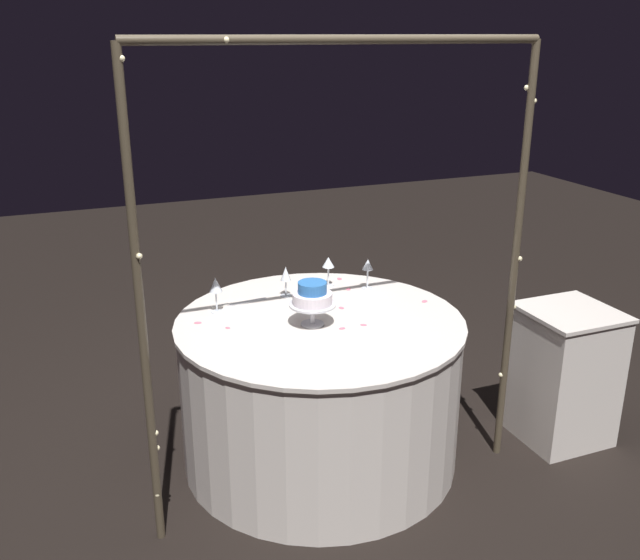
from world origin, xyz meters
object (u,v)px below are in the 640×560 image
(side_table, at_px, (563,374))
(cake_knife, at_px, (236,304))
(decorative_arch, at_px, (348,221))
(wine_glass_1, at_px, (286,275))
(tiered_cake, at_px, (312,297))
(wine_glass_2, at_px, (368,267))
(main_table, at_px, (320,390))
(wine_glass_0, at_px, (216,286))
(wine_glass_3, at_px, (328,264))

(side_table, bearing_deg, cake_knife, -21.96)
(decorative_arch, xyz_separation_m, wine_glass_1, (0.04, -0.68, -0.45))
(tiered_cake, distance_m, wine_glass_2, 0.57)
(tiered_cake, height_order, cake_knife, tiered_cake)
(wine_glass_1, bearing_deg, main_table, 96.67)
(wine_glass_0, bearing_deg, wine_glass_3, -167.71)
(wine_glass_0, bearing_deg, wine_glass_1, -167.70)
(decorative_arch, bearing_deg, wine_glass_2, -122.90)
(main_table, bearing_deg, wine_glass_3, -117.32)
(tiered_cake, distance_m, wine_glass_0, 0.50)
(tiered_cake, bearing_deg, wine_glass_1, -91.67)
(main_table, bearing_deg, decorative_arch, 89.82)
(tiered_cake, distance_m, wine_glass_3, 0.54)
(wine_glass_0, bearing_deg, side_table, 161.29)
(wine_glass_1, height_order, cake_knife, wine_glass_1)
(side_table, height_order, wine_glass_1, wine_glass_1)
(wine_glass_0, bearing_deg, tiered_cake, 139.36)
(wine_glass_1, bearing_deg, wine_glass_2, 172.47)
(decorative_arch, height_order, wine_glass_2, decorative_arch)
(wine_glass_0, distance_m, wine_glass_3, 0.67)
(wine_glass_1, relative_size, wine_glass_3, 0.97)
(main_table, relative_size, wine_glass_3, 8.45)
(side_table, distance_m, wine_glass_2, 1.17)
(tiered_cake, relative_size, wine_glass_2, 1.33)
(main_table, bearing_deg, wine_glass_0, -33.18)
(side_table, distance_m, wine_glass_3, 1.36)
(wine_glass_0, xyz_separation_m, wine_glass_3, (-0.65, -0.14, -0.01))
(wine_glass_0, height_order, wine_glass_1, wine_glass_0)
(tiered_cake, bearing_deg, wine_glass_0, -40.64)
(wine_glass_0, xyz_separation_m, cake_knife, (-0.11, -0.06, -0.13))
(decorative_arch, bearing_deg, cake_knife, -64.11)
(cake_knife, bearing_deg, side_table, 158.04)
(wine_glass_0, distance_m, cake_knife, 0.18)
(wine_glass_0, relative_size, cake_knife, 0.60)
(main_table, relative_size, tiered_cake, 6.31)
(wine_glass_3, bearing_deg, main_table, 62.68)
(tiered_cake, height_order, wine_glass_3, tiered_cake)
(wine_glass_2, height_order, wine_glass_3, same)
(wine_glass_1, xyz_separation_m, wine_glass_2, (-0.44, 0.06, 0.01))
(wine_glass_1, height_order, wine_glass_2, wine_glass_2)
(decorative_arch, height_order, wine_glass_1, decorative_arch)
(side_table, bearing_deg, tiered_cake, -10.73)
(tiered_cake, height_order, wine_glass_1, tiered_cake)
(main_table, xyz_separation_m, wine_glass_3, (-0.22, -0.42, 0.50))
(side_table, xyz_separation_m, wine_glass_3, (1.04, -0.71, 0.52))
(decorative_arch, xyz_separation_m, main_table, (-0.00, -0.31, -0.94))
(main_table, bearing_deg, cake_knife, -47.38)
(wine_glass_3, bearing_deg, side_table, 145.50)
(wine_glass_1, bearing_deg, decorative_arch, 93.56)
(tiered_cake, xyz_separation_m, wine_glass_0, (0.38, -0.32, -0.01))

